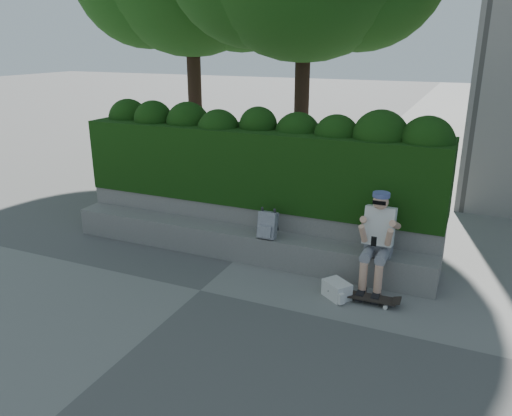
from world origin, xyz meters
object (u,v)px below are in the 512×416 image
at_px(skateboard, 364,297).
at_px(backpack_plaid, 268,225).
at_px(backpack_ground, 337,290).
at_px(person, 378,237).

height_order(skateboard, backpack_plaid, backpack_plaid).
height_order(backpack_plaid, backpack_ground, backpack_plaid).
xyz_separation_m(person, backpack_ground, (-0.40, -0.50, -0.64)).
xyz_separation_m(person, backpack_plaid, (-1.65, 0.08, -0.10)).
distance_m(skateboard, backpack_plaid, 1.80).
bearing_deg(backpack_ground, skateboard, 41.39).
bearing_deg(skateboard, person, 83.90).
xyz_separation_m(person, skateboard, (-0.04, -0.47, -0.68)).
bearing_deg(backpack_ground, person, 88.25).
relative_size(skateboard, backpack_plaid, 2.08).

